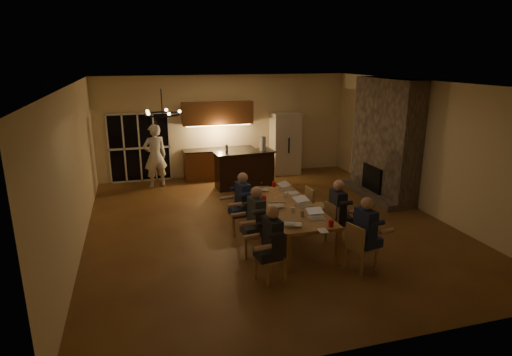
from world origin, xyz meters
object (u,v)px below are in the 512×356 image
object	(u,v)px
person_left_near	(272,244)
laptop_c	(276,201)
refrigerator	(285,143)
chair_right_far	(317,206)
chair_left_far	(242,214)
person_right_mid	(337,213)
plate_near	(316,213)
chair_right_mid	(339,223)
chair_left_near	(270,256)
redcup_far	(274,184)
plate_far	(294,193)
laptop_e	(261,186)
person_left_mid	(256,221)
mug_mid	(285,195)
laptop_a	(293,219)
mug_back	(260,193)
person_right_near	(365,234)
person_left_far	(243,203)
plate_left	(289,224)
dining_table	(288,222)
bar_blender	(263,144)
standing_person	(155,156)
redcup_near	(331,223)
chandelier	(162,114)
laptop_b	(317,213)
bar_island	(244,169)
bar_bottle	(227,149)
can_silver	(302,214)
laptop_d	(304,201)
chair_right_near	(362,246)
laptop_f	(287,186)
can_cola	(262,185)

from	to	relation	value
person_left_near	laptop_c	size ratio (longest dim) A/B	4.31
refrigerator	chair_right_far	bearing A→B (deg)	-100.39
chair_left_far	person_right_mid	bearing A→B (deg)	66.60
plate_near	refrigerator	bearing A→B (deg)	76.25
chair_right_mid	chair_right_far	distance (m)	1.08
chair_left_near	redcup_far	world-z (taller)	chair_left_near
chair_right_mid	plate_far	size ratio (longest dim) A/B	3.49
refrigerator	laptop_e	bearing A→B (deg)	-117.19
person_left_mid	plate_near	size ratio (longest dim) A/B	5.71
mug_mid	chair_right_mid	bearing A→B (deg)	-51.53
person_right_mid	laptop_a	distance (m)	1.27
mug_back	redcup_far	bearing A→B (deg)	46.10
person_right_near	mug_mid	distance (m)	2.30
person_left_far	plate_left	bearing A→B (deg)	10.05
redcup_far	chair_left_far	bearing A→B (deg)	-142.07
dining_table	mug_back	world-z (taller)	mug_back
person_left_near	bar_blender	distance (m)	5.65
standing_person	plate_left	world-z (taller)	standing_person
redcup_near	bar_blender	xyz separation A→B (m)	(0.25, 5.11, 0.48)
chandelier	bar_blender	bearing A→B (deg)	51.68
dining_table	person_left_mid	distance (m)	1.03
laptop_b	redcup_far	size ratio (longest dim) A/B	2.67
refrigerator	plate_far	distance (m)	4.52
bar_island	bar_bottle	bearing A→B (deg)	-177.98
dining_table	laptop_a	bearing A→B (deg)	-105.99
laptop_b	bar_blender	bearing A→B (deg)	89.16
person_right_mid	chair_right_far	bearing A→B (deg)	-0.15
refrigerator	person_left_mid	size ratio (longest dim) A/B	1.45
mug_mid	can_silver	xyz separation A→B (m)	(-0.08, -1.22, 0.01)
refrigerator	chair_left_far	xyz separation A→B (m)	(-2.60, -4.46, -0.55)
dining_table	standing_person	xyz separation A→B (m)	(-2.45, 4.63, 0.56)
laptop_a	redcup_near	size ratio (longest dim) A/B	2.67
chair_right_far	bar_bottle	bearing A→B (deg)	22.25
laptop_b	mug_back	xyz separation A→B (m)	(-0.63, 1.69, -0.06)
laptop_e	can_silver	world-z (taller)	laptop_e
person_right_mid	plate_left	bearing A→B (deg)	113.19
plate_far	standing_person	bearing A→B (deg)	126.20
dining_table	laptop_d	xyz separation A→B (m)	(0.30, -0.10, 0.49)
person_left_far	mug_mid	size ratio (longest dim) A/B	13.80
chair_right_near	standing_person	xyz separation A→B (m)	(-3.27, 6.25, 0.49)
bar_island	plate_far	distance (m)	3.17
chair_right_mid	redcup_near	world-z (taller)	chair_right_mid
laptop_f	redcup_far	xyz separation A→B (m)	(-0.21, 0.36, -0.05)
dining_table	chair_right_far	xyz separation A→B (m)	(0.92, 0.61, 0.07)
standing_person	can_silver	world-z (taller)	standing_person
dining_table	plate_left	world-z (taller)	plate_left
can_cola	plate_far	distance (m)	0.86
chair_right_mid	mug_mid	world-z (taller)	chair_right_mid
chair_right_far	bar_island	bearing A→B (deg)	13.68
mug_back	chair_left_far	bearing A→B (deg)	-152.76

